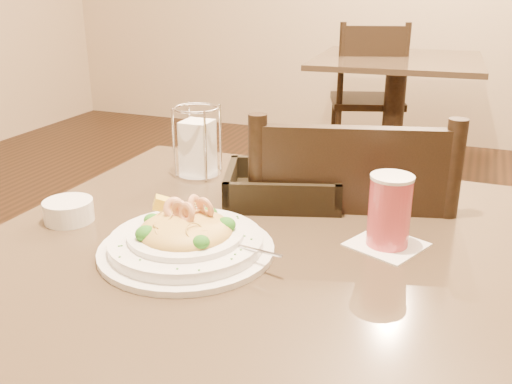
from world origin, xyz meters
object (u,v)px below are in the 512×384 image
(main_table, at_px, (252,353))
(bread_basket, at_px, (283,189))
(dining_chair_near, at_px, (341,289))
(dining_chair_far, at_px, (368,95))
(pasta_bowl, at_px, (186,238))
(side_plate, at_px, (404,197))
(napkin_caddy, at_px, (198,146))
(butter_ramekin, at_px, (69,211))
(background_table, at_px, (395,99))
(drink_glass, at_px, (389,212))

(main_table, xyz_separation_m, bread_basket, (-0.01, 0.20, 0.26))
(dining_chair_near, height_order, bread_basket, dining_chair_near)
(dining_chair_far, xyz_separation_m, pasta_bowl, (0.21, -2.70, 0.27))
(main_table, distance_m, side_plate, 0.43)
(main_table, relative_size, dining_chair_near, 0.97)
(napkin_caddy, bearing_deg, main_table, -48.66)
(dining_chair_far, bearing_deg, butter_ramekin, 71.30)
(napkin_caddy, bearing_deg, pasta_bowl, -66.08)
(main_table, height_order, background_table, same)
(main_table, bearing_deg, butter_ramekin, -171.92)
(pasta_bowl, xyz_separation_m, napkin_caddy, (-0.16, 0.36, 0.04))
(pasta_bowl, xyz_separation_m, butter_ramekin, (-0.26, 0.04, -0.01))
(dining_chair_far, bearing_deg, main_table, 78.80)
(dining_chair_near, relative_size, dining_chair_far, 1.00)
(pasta_bowl, bearing_deg, dining_chair_near, 65.72)
(drink_glass, relative_size, bread_basket, 0.53)
(pasta_bowl, relative_size, butter_ramekin, 3.52)
(dining_chair_near, height_order, dining_chair_far, same)
(napkin_caddy, distance_m, side_plate, 0.46)
(dining_chair_near, bearing_deg, main_table, 57.07)
(main_table, height_order, dining_chair_far, dining_chair_far)
(dining_chair_near, height_order, pasta_bowl, dining_chair_near)
(drink_glass, height_order, bread_basket, drink_glass)
(pasta_bowl, distance_m, butter_ramekin, 0.27)
(background_table, distance_m, butter_ramekin, 2.56)
(side_plate, xyz_separation_m, butter_ramekin, (-0.56, -0.34, 0.01))
(background_table, relative_size, butter_ramekin, 10.60)
(dining_chair_near, relative_size, napkin_caddy, 5.84)
(main_table, xyz_separation_m, side_plate, (0.22, 0.29, 0.24))
(pasta_bowl, xyz_separation_m, drink_glass, (0.30, 0.15, 0.04))
(bread_basket, bearing_deg, butter_ramekin, -143.06)
(bread_basket, height_order, butter_ramekin, bread_basket)
(dining_chair_near, xyz_separation_m, napkin_caddy, (-0.34, -0.04, 0.31))
(side_plate, bearing_deg, pasta_bowl, -128.83)
(dining_chair_far, bearing_deg, bread_basket, 79.01)
(napkin_caddy, xyz_separation_m, side_plate, (0.46, 0.01, -0.06))
(dining_chair_far, xyz_separation_m, drink_glass, (0.51, -2.55, 0.31))
(background_table, distance_m, dining_chair_near, 2.19)
(dining_chair_far, distance_m, butter_ramekin, 2.68)
(dining_chair_near, distance_m, butter_ramekin, 0.63)
(butter_ramekin, bearing_deg, main_table, 8.08)
(dining_chair_near, bearing_deg, napkin_caddy, -9.29)
(dining_chair_far, distance_m, drink_glass, 2.62)
(butter_ramekin, bearing_deg, pasta_bowl, -7.93)
(drink_glass, bearing_deg, dining_chair_far, 101.30)
(main_table, distance_m, napkin_caddy, 0.47)
(main_table, bearing_deg, drink_glass, 15.54)
(side_plate, relative_size, butter_ramekin, 1.78)
(background_table, distance_m, pasta_bowl, 2.59)
(background_table, bearing_deg, bread_basket, -87.49)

